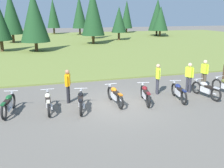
% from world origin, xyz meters
% --- Properties ---
extents(ground_plane, '(140.00, 140.00, 0.00)m').
position_xyz_m(ground_plane, '(0.00, 0.00, 0.00)').
color(ground_plane, '#605B54').
extents(grass_moorland, '(80.00, 44.00, 0.10)m').
position_xyz_m(grass_moorland, '(0.00, 26.68, 0.05)').
color(grass_moorland, olive).
rests_on(grass_moorland, ground).
extents(forest_treeline, '(29.73, 28.68, 7.72)m').
position_xyz_m(forest_treeline, '(6.01, 32.35, 4.12)').
color(forest_treeline, '#47331E').
rests_on(forest_treeline, ground).
extents(motorcycle_british_green, '(0.65, 2.08, 0.88)m').
position_xyz_m(motorcycle_british_green, '(-4.83, 0.36, 0.44)').
color(motorcycle_british_green, black).
rests_on(motorcycle_british_green, ground).
extents(motorcycle_cream, '(0.62, 2.10, 0.88)m').
position_xyz_m(motorcycle_cream, '(-3.14, 0.14, 0.44)').
color(motorcycle_cream, black).
rests_on(motorcycle_cream, ground).
extents(motorcycle_black, '(0.66, 2.08, 0.88)m').
position_xyz_m(motorcycle_black, '(-1.71, -0.15, 0.44)').
color(motorcycle_black, black).
rests_on(motorcycle_black, ground).
extents(motorcycle_orange, '(0.62, 2.10, 0.88)m').
position_xyz_m(motorcycle_orange, '(0.02, 0.18, 0.44)').
color(motorcycle_orange, black).
rests_on(motorcycle_orange, ground).
extents(motorcycle_maroon, '(0.71, 2.07, 0.88)m').
position_xyz_m(motorcycle_maroon, '(1.53, -0.04, 0.44)').
color(motorcycle_maroon, black).
rests_on(motorcycle_maroon, ground).
extents(motorcycle_navy, '(0.66, 2.08, 0.88)m').
position_xyz_m(motorcycle_navy, '(3.33, -0.16, 0.44)').
color(motorcycle_navy, black).
rests_on(motorcycle_navy, ground).
extents(motorcycle_silver, '(0.63, 2.10, 0.88)m').
position_xyz_m(motorcycle_silver, '(4.91, -0.20, 0.44)').
color(motorcycle_silver, black).
rests_on(motorcycle_silver, ground).
extents(rider_near_row_end, '(0.31, 0.53, 1.67)m').
position_xyz_m(rider_near_row_end, '(-2.12, 1.05, 0.95)').
color(rider_near_row_end, black).
rests_on(rider_near_row_end, ground).
extents(rider_checking_bike, '(0.33, 0.52, 1.67)m').
position_xyz_m(rider_checking_bike, '(2.74, 1.08, 0.95)').
color(rider_checking_bike, '#2D2D38').
rests_on(rider_checking_bike, ground).
extents(rider_with_back_turned, '(0.35, 0.51, 1.67)m').
position_xyz_m(rider_with_back_turned, '(4.56, 0.85, 0.95)').
color(rider_with_back_turned, '#2D2D38').
rests_on(rider_with_back_turned, ground).
extents(rider_in_hivis_vest, '(0.31, 0.53, 1.67)m').
position_xyz_m(rider_in_hivis_vest, '(5.91, 1.36, 0.95)').
color(rider_in_hivis_vest, '#4C4233').
rests_on(rider_in_hivis_vest, ground).
extents(trail_marker_post, '(0.12, 0.12, 1.08)m').
position_xyz_m(trail_marker_post, '(8.26, 2.44, 0.54)').
color(trail_marker_post, '#47331E').
rests_on(trail_marker_post, ground).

